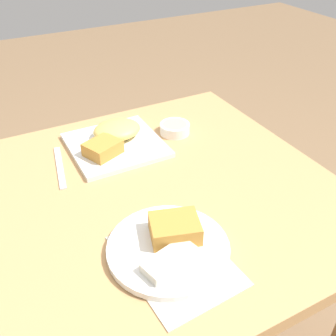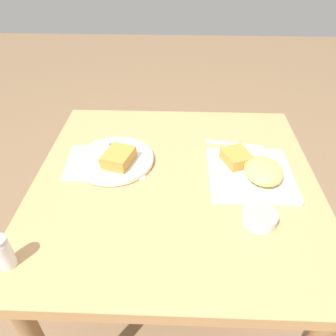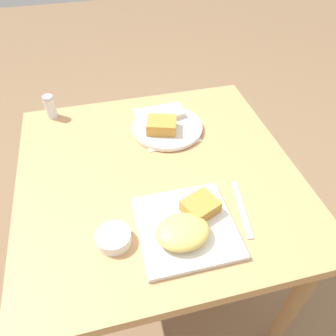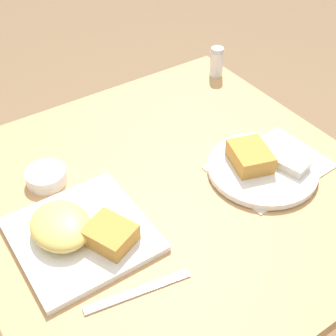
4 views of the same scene
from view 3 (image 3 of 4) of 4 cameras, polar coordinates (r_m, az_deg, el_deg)
ground_plane at (r=1.60m, az=-1.18°, el=-19.25°), size 8.00×8.00×0.00m
dining_table at (r=1.07m, az=-1.67°, el=-4.15°), size 0.84×0.84×0.73m
menu_card at (r=1.18m, az=-0.48°, el=7.54°), size 0.20×0.26×0.00m
plate_square_near at (r=0.85m, az=3.26°, el=-10.04°), size 0.25×0.25×0.06m
plate_oval_far at (r=1.14m, az=-0.33°, el=7.38°), size 0.24×0.24×0.05m
sauce_ramekin at (r=0.84m, az=-9.48°, el=-11.87°), size 0.09×0.09×0.03m
salt_shaker at (r=1.27m, az=-19.76°, el=9.81°), size 0.04×0.04×0.09m
butter_knife at (r=0.92m, az=12.68°, el=-6.88°), size 0.05×0.20×0.00m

